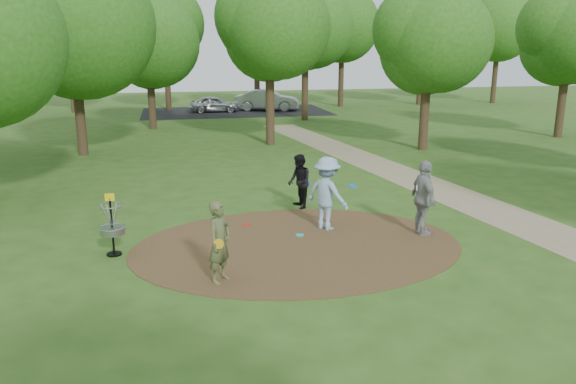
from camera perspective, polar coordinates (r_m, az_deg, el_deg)
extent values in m
plane|color=#2D5119|center=(14.28, 1.00, -5.47)|extent=(100.00, 100.00, 0.00)
cylinder|color=#47301C|center=(14.28, 1.00, -5.43)|extent=(8.40, 8.40, 0.02)
cube|color=#8C7A5B|center=(18.49, 19.58, -1.61)|extent=(7.55, 39.89, 0.01)
cube|color=black|center=(43.64, -5.34, 8.15)|extent=(14.00, 8.00, 0.01)
imported|color=#505833|center=(11.99, -6.96, -5.07)|extent=(0.74, 0.78, 1.79)
cylinder|color=gold|center=(11.74, -7.07, -5.25)|extent=(0.22, 0.05, 0.22)
imported|color=#89ACCD|center=(15.30, 3.99, -0.16)|extent=(1.39, 1.50, 2.02)
cylinder|color=blue|center=(15.47, 6.56, 0.60)|extent=(0.30, 0.29, 0.08)
imported|color=black|center=(17.32, 1.15, 1.06)|extent=(0.72, 0.88, 1.69)
cylinder|color=#0D17EC|center=(17.41, 1.87, 0.82)|extent=(0.23, 0.12, 0.22)
imported|color=gray|center=(15.21, 13.62, -0.62)|extent=(0.52, 1.20, 2.03)
cylinder|color=white|center=(15.15, 13.19, 0.43)|extent=(0.23, 0.13, 0.22)
cylinder|color=#18C6C2|center=(14.98, 1.21, -4.38)|extent=(0.22, 0.22, 0.02)
cylinder|color=red|center=(15.87, -4.24, -3.31)|extent=(0.22, 0.22, 0.02)
imported|color=#9EA1A5|center=(43.37, -7.50, 8.87)|extent=(3.78, 1.74, 1.25)
imported|color=#9A9BA1|center=(44.12, -2.13, 9.31)|extent=(5.14, 2.92, 1.60)
cylinder|color=black|center=(14.10, -17.43, -3.54)|extent=(0.05, 0.05, 1.35)
cylinder|color=black|center=(14.31, -17.23, -6.03)|extent=(0.36, 0.36, 0.04)
cylinder|color=gray|center=(14.12, -17.41, -3.75)|extent=(0.60, 0.60, 0.16)
torus|color=gray|center=(14.09, -17.44, -3.44)|extent=(0.63, 0.63, 0.03)
torus|color=gray|center=(13.94, -17.61, -1.29)|extent=(0.58, 0.58, 0.02)
cube|color=yellow|center=(13.89, -17.67, -0.50)|extent=(0.22, 0.02, 0.18)
cylinder|color=#332316|center=(27.52, -20.38, 7.47)|extent=(0.44, 0.44, 3.80)
sphere|color=#275416|center=(27.36, -21.09, 15.13)|extent=(6.48, 6.48, 6.48)
cylinder|color=#332316|center=(28.65, -1.84, 9.00)|extent=(0.44, 0.44, 4.18)
sphere|color=#275416|center=(28.52, -1.90, 15.97)|extent=(5.05, 5.05, 5.05)
cylinder|color=#332316|center=(27.97, 13.70, 7.87)|extent=(0.44, 0.44, 3.61)
sphere|color=#275416|center=(27.80, 14.10, 14.27)|extent=(4.80, 4.80, 4.80)
cylinder|color=#332316|center=(35.22, -13.69, 9.04)|extent=(0.44, 0.44, 3.42)
sphere|color=#275416|center=(35.08, -14.00, 14.14)|extent=(5.19, 5.19, 5.19)
cylinder|color=#332316|center=(38.25, 1.73, 10.57)|extent=(0.44, 0.44, 4.37)
sphere|color=#275416|center=(38.16, 1.78, 16.04)|extent=(5.31, 5.31, 5.31)
cylinder|color=#332316|center=(34.41, 26.04, 8.18)|extent=(0.44, 0.44, 3.80)
sphere|color=#275416|center=(34.27, 26.67, 13.59)|extent=(4.97, 4.97, 4.97)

